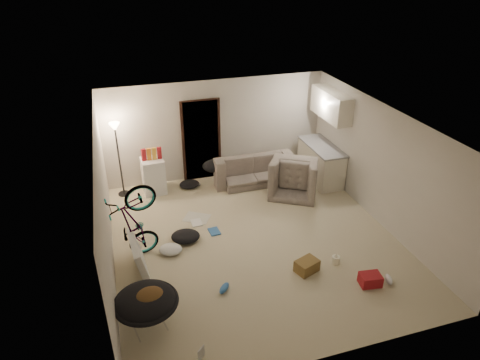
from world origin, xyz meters
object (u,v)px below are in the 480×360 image
object	(u,v)px
kitchen_counter	(321,163)
mini_fridge	(154,176)
tv_box	(139,255)
drink_case_b	(370,280)
saucer_chair	(147,307)
armchair	(295,177)
drink_case_a	(307,266)
juicer	(336,259)
sofa	(251,170)
floor_lamp	(117,144)
bicycle	(136,240)

from	to	relation	value
kitchen_counter	mini_fridge	bearing A→B (deg)	172.37
tv_box	drink_case_b	distance (m)	4.12
kitchen_counter	saucer_chair	size ratio (longest dim) A/B	1.53
armchair	kitchen_counter	bearing A→B (deg)	-125.95
drink_case_a	drink_case_b	world-z (taller)	drink_case_a
saucer_chair	tv_box	xyz separation A→B (m)	(0.00, 1.42, -0.10)
mini_fridge	drink_case_a	world-z (taller)	mini_fridge
drink_case_a	juicer	distance (m)	0.61
saucer_chair	sofa	bearing A→B (deg)	53.69
armchair	juicer	world-z (taller)	armchair
drink_case_b	juicer	distance (m)	0.76
floor_lamp	sofa	size ratio (longest dim) A/B	0.92
mini_fridge	bicycle	bearing A→B (deg)	-107.43
drink_case_b	sofa	bearing A→B (deg)	107.82
mini_fridge	saucer_chair	world-z (taller)	mini_fridge
kitchen_counter	mini_fridge	distance (m)	4.14
sofa	juicer	distance (m)	3.63
sofa	saucer_chair	distance (m)	5.12
saucer_chair	drink_case_a	xyz separation A→B (m)	(2.89, 0.48, -0.30)
bicycle	kitchen_counter	bearing A→B (deg)	-75.64
saucer_chair	drink_case_b	size ratio (longest dim) A/B	2.73
floor_lamp	saucer_chair	xyz separation A→B (m)	(0.10, -4.32, -0.89)
floor_lamp	kitchen_counter	distance (m)	4.95
bicycle	mini_fridge	xyz separation A→B (m)	(0.62, 2.48, 0.00)
kitchen_counter	mini_fridge	xyz separation A→B (m)	(-4.11, 0.55, -0.01)
sofa	armchair	distance (m)	1.18
armchair	juicer	bearing A→B (deg)	112.87
kitchen_counter	juicer	size ratio (longest dim) A/B	7.16
kitchen_counter	bicycle	xyz separation A→B (m)	(-4.73, -1.93, -0.01)
mini_fridge	drink_case_a	distance (m)	4.39
sofa	floor_lamp	bearing A→B (deg)	-3.45
floor_lamp	bicycle	bearing A→B (deg)	-87.78
sofa	drink_case_b	size ratio (longest dim) A/B	5.44
bicycle	tv_box	world-z (taller)	bicycle
floor_lamp	saucer_chair	size ratio (longest dim) A/B	1.84
sofa	drink_case_b	xyz separation A→B (m)	(0.76, -4.30, -0.18)
bicycle	drink_case_b	world-z (taller)	bicycle
sofa	tv_box	bearing A→B (deg)	41.95
kitchen_counter	sofa	size ratio (longest dim) A/B	0.77
bicycle	juicer	size ratio (longest dim) A/B	7.85
juicer	bicycle	bearing A→B (deg)	160.75
tv_box	juicer	xyz separation A→B (m)	(3.50, -0.89, -0.23)
floor_lamp	armchair	world-z (taller)	floor_lamp
drink_case_b	kitchen_counter	bearing A→B (deg)	84.07
bicycle	sofa	bearing A→B (deg)	-59.71
saucer_chair	juicer	distance (m)	3.56
kitchen_counter	drink_case_b	bearing A→B (deg)	-103.69
sofa	juicer	xyz separation A→B (m)	(0.47, -3.60, -0.20)
bicycle	juicer	xyz separation A→B (m)	(3.50, -1.22, -0.35)
mini_fridge	saucer_chair	size ratio (longest dim) A/B	0.88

